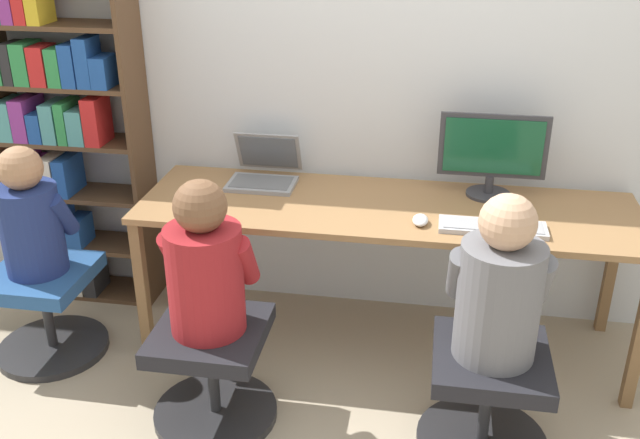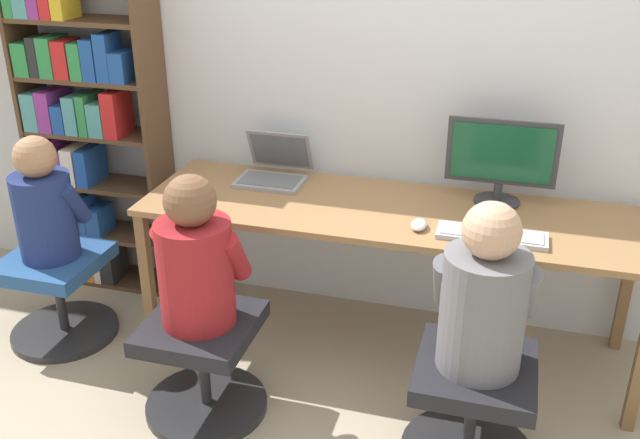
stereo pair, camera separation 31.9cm
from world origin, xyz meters
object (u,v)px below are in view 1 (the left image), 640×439
object	(u,v)px
person_at_monitor	(500,288)
person_near_shelf	(29,218)
keyboard	(493,227)
office_chair_right	(213,368)
person_at_laptop	(205,267)
laptop	(264,173)
desktop_monitor	(492,155)
office_chair_side	(46,307)
bookshelf	(57,139)
office_chair_left	(487,395)

from	to	relation	value
person_at_monitor	person_near_shelf	distance (m)	2.09
keyboard	office_chair_right	size ratio (longest dim) A/B	0.86
person_at_laptop	laptop	bearing A→B (deg)	88.09
desktop_monitor	office_chair_right	world-z (taller)	desktop_monitor
person_near_shelf	laptop	bearing A→B (deg)	28.99
person_at_laptop	office_chair_side	bearing A→B (deg)	160.94
laptop	person_at_monitor	bearing A→B (deg)	-37.69
bookshelf	office_chair_side	bearing A→B (deg)	-76.58
office_chair_right	person_near_shelf	bearing A→B (deg)	160.49
office_chair_right	bookshelf	bearing A→B (deg)	140.06
desktop_monitor	office_chair_right	xyz separation A→B (m)	(-1.12, -0.88, -0.70)
laptop	desktop_monitor	bearing A→B (deg)	0.59
person_near_shelf	person_at_monitor	bearing A→B (deg)	-8.67
keyboard	office_chair_left	bearing A→B (deg)	-89.35
keyboard	person_near_shelf	world-z (taller)	person_near_shelf
keyboard	office_chair_side	xyz separation A→B (m)	(-2.06, -0.17, -0.51)
laptop	keyboard	xyz separation A→B (m)	(1.09, -0.37, -0.04)
person_at_laptop	office_chair_side	size ratio (longest dim) A/B	1.22
desktop_monitor	person_at_monitor	xyz separation A→B (m)	(0.01, -0.86, -0.22)
office_chair_right	office_chair_side	bearing A→B (deg)	160.70
office_chair_left	office_chair_right	world-z (taller)	same
office_chair_left	office_chair_side	xyz separation A→B (m)	(-2.06, 0.32, 0.00)
office_chair_left	person_at_monitor	world-z (taller)	person_at_monitor
desktop_monitor	laptop	world-z (taller)	desktop_monitor
person_near_shelf	office_chair_side	bearing A→B (deg)	-90.00
person_at_monitor	office_chair_side	xyz separation A→B (m)	(-2.06, 0.31, -0.49)
keyboard	person_at_monitor	xyz separation A→B (m)	(0.01, -0.48, -0.03)
desktop_monitor	person_at_laptop	bearing A→B (deg)	-142.09
laptop	office_chair_left	world-z (taller)	laptop
bookshelf	office_chair_side	world-z (taller)	bookshelf
person_at_laptop	person_near_shelf	xyz separation A→B (m)	(-0.94, 0.33, -0.01)
keyboard	office_chair_left	size ratio (longest dim) A/B	0.86
keyboard	person_at_laptop	size ratio (longest dim) A/B	0.71
office_chair_right	office_chair_side	xyz separation A→B (m)	(-0.94, 0.33, 0.00)
office_chair_right	person_near_shelf	distance (m)	1.10
bookshelf	laptop	bearing A→B (deg)	-1.63
bookshelf	office_chair_side	xyz separation A→B (m)	(0.14, -0.57, -0.65)
laptop	keyboard	bearing A→B (deg)	-18.85
office_chair_left	bookshelf	bearing A→B (deg)	158.08
person_at_monitor	person_at_laptop	bearing A→B (deg)	-179.36
keyboard	person_near_shelf	bearing A→B (deg)	-175.52
person_at_laptop	bookshelf	size ratio (longest dim) A/B	0.36
keyboard	office_chair_right	xyz separation A→B (m)	(-1.12, -0.49, -0.51)
keyboard	person_near_shelf	size ratio (longest dim) A/B	0.75
office_chair_right	office_chair_side	distance (m)	0.99
person_at_monitor	person_near_shelf	xyz separation A→B (m)	(-2.06, 0.31, -0.02)
keyboard	person_at_laptop	distance (m)	1.22
laptop	person_at_monitor	size ratio (longest dim) A/B	0.50
office_chair_left	office_chair_side	world-z (taller)	same
desktop_monitor	person_near_shelf	xyz separation A→B (m)	(-2.06, -0.55, -0.24)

